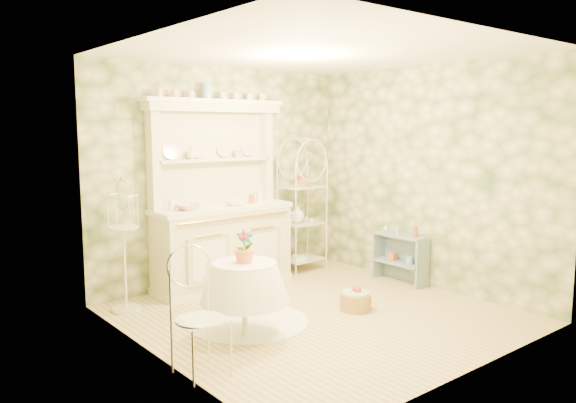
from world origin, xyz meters
TOP-DOWN VIEW (x-y plane):
  - floor at (0.00, 0.00)m, footprint 3.60×3.60m
  - ceiling at (0.00, 0.00)m, footprint 3.60×3.60m
  - wall_left at (-1.80, 0.00)m, footprint 3.60×3.60m
  - wall_right at (1.80, 0.00)m, footprint 3.60×3.60m
  - wall_back at (0.00, 1.80)m, footprint 3.60×3.60m
  - wall_front at (0.00, -1.80)m, footprint 3.60×3.60m
  - kitchen_dresser at (-0.20, 1.52)m, footprint 1.87×0.61m
  - bakers_rack at (1.10, 1.55)m, footprint 0.61×0.46m
  - side_shelf at (1.65, 0.28)m, footprint 0.28×0.72m
  - round_table at (-0.95, -0.03)m, footprint 0.69×0.69m
  - cafe_chair at (-1.68, -0.47)m, footprint 0.51×0.51m
  - birdcage_stand at (-1.51, 1.39)m, footprint 0.35×0.35m
  - floor_basket at (0.42, -0.14)m, footprint 0.47×0.47m
  - lace_rug at (-0.71, 0.29)m, footprint 1.41×1.41m
  - bowl_floral at (-0.69, 1.48)m, footprint 0.32×0.32m
  - bowl_white at (-0.06, 1.45)m, footprint 0.28×0.28m
  - cup_left at (-0.51, 1.68)m, footprint 0.14×0.14m
  - cup_right at (0.14, 1.68)m, footprint 0.10×0.10m
  - potted_geranium at (-0.95, -0.04)m, footprint 0.19×0.15m
  - bottle_amber at (1.66, 0.06)m, footprint 0.08×0.08m
  - bottle_blue at (1.64, 0.32)m, footprint 0.06×0.06m
  - bottle_glass at (1.67, 0.54)m, footprint 0.08×0.08m

SIDE VIEW (x-z plane):
  - floor at x=0.00m, z-range 0.00..0.00m
  - lace_rug at x=-0.71m, z-range 0.00..0.01m
  - floor_basket at x=0.42m, z-range 0.00..0.23m
  - side_shelf at x=1.65m, z-range 0.00..0.61m
  - round_table at x=-0.95m, z-range 0.00..0.73m
  - cafe_chair at x=-1.68m, z-range 0.00..0.87m
  - bottle_glass at x=1.67m, z-range 0.60..0.69m
  - bottle_blue at x=1.64m, z-range 0.60..0.71m
  - bottle_amber at x=1.66m, z-range 0.60..0.77m
  - birdcage_stand at x=-1.51m, z-range 0.00..1.48m
  - potted_geranium at x=-0.95m, z-range 0.69..1.01m
  - bakers_rack at x=1.10m, z-range 0.00..1.87m
  - bowl_floral at x=-0.69m, z-range 0.98..1.05m
  - bowl_white at x=-0.06m, z-range 0.98..1.05m
  - kitchen_dresser at x=-0.20m, z-range 0.00..2.29m
  - wall_left at x=-1.80m, z-range 1.35..1.35m
  - wall_right at x=1.80m, z-range 1.35..1.35m
  - wall_back at x=0.00m, z-range 1.35..1.35m
  - wall_front at x=0.00m, z-range 1.35..1.35m
  - cup_left at x=-0.51m, z-range 1.56..1.66m
  - cup_right at x=0.14m, z-range 1.57..1.65m
  - ceiling at x=0.00m, z-range 2.70..2.70m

